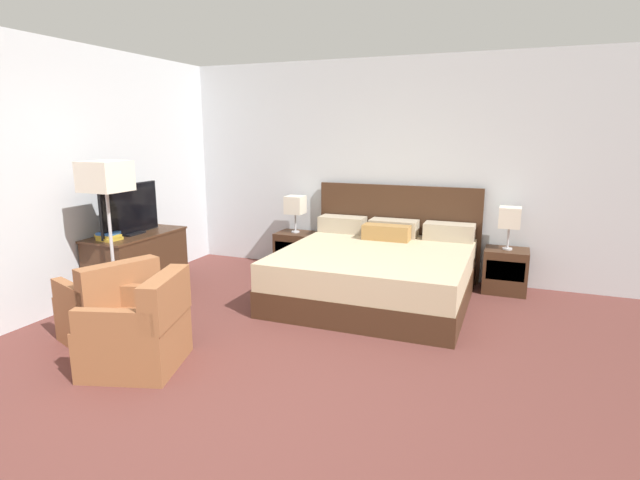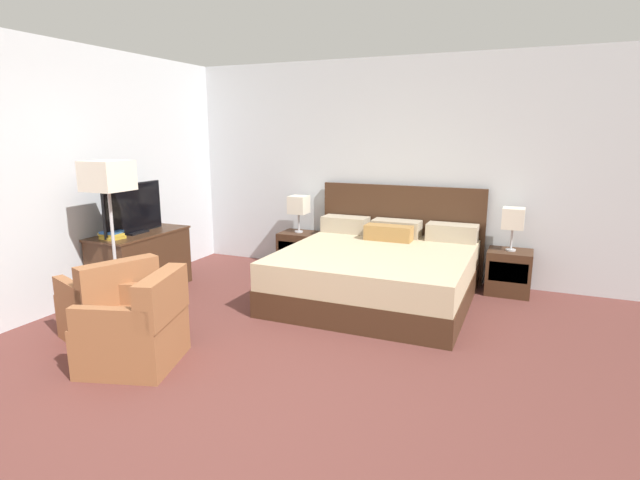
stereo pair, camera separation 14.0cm
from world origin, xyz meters
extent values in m
plane|color=brown|center=(0.00, 0.00, 0.00)|extent=(10.80, 10.80, 0.00)
cube|color=silver|center=(0.00, 3.63, 1.37)|extent=(6.38, 0.06, 2.73)
cube|color=silver|center=(-2.62, 1.50, 1.37)|extent=(0.06, 5.40, 2.73)
cube|color=#422819|center=(0.33, 2.50, 0.14)|extent=(1.99, 2.03, 0.28)
cube|color=#C6B28E|center=(0.33, 2.50, 0.42)|extent=(1.97, 2.01, 0.28)
cube|color=#422819|center=(0.33, 3.54, 0.59)|extent=(2.07, 0.05, 1.17)
cube|color=tan|center=(-0.35, 3.34, 0.66)|extent=(0.58, 0.28, 0.20)
cube|color=tan|center=(0.33, 3.34, 0.66)|extent=(0.58, 0.28, 0.20)
cube|color=tan|center=(1.00, 3.34, 0.66)|extent=(0.58, 0.28, 0.20)
cube|color=#A87A42|center=(0.30, 3.07, 0.65)|extent=(0.56, 0.22, 0.18)
cube|color=#422819|center=(-1.01, 3.33, 0.25)|extent=(0.48, 0.42, 0.51)
cube|color=black|center=(-1.01, 3.13, 0.30)|extent=(0.41, 0.01, 0.22)
cube|color=#422819|center=(1.66, 3.33, 0.25)|extent=(0.48, 0.42, 0.51)
cube|color=black|center=(1.66, 3.13, 0.30)|extent=(0.41, 0.01, 0.22)
cylinder|color=#B7B7BC|center=(-1.01, 3.33, 0.52)|extent=(0.11, 0.11, 0.02)
cylinder|color=#B7B7BC|center=(-1.01, 3.33, 0.65)|extent=(0.02, 0.02, 0.24)
cube|color=beige|center=(-1.01, 3.33, 0.88)|extent=(0.23, 0.23, 0.23)
cylinder|color=#B7B7BC|center=(1.66, 3.33, 0.52)|extent=(0.11, 0.11, 0.02)
cylinder|color=#B7B7BC|center=(1.66, 3.33, 0.65)|extent=(0.02, 0.02, 0.24)
cube|color=beige|center=(1.66, 3.33, 0.88)|extent=(0.23, 0.23, 0.23)
cube|color=#422819|center=(-2.28, 1.74, 0.35)|extent=(0.56, 1.11, 0.70)
cube|color=#482C1C|center=(-2.28, 1.74, 0.69)|extent=(0.57, 1.15, 0.02)
cube|color=black|center=(-2.28, 1.68, 0.71)|extent=(0.18, 0.26, 0.02)
cube|color=black|center=(-2.28, 1.68, 0.99)|extent=(0.04, 0.85, 0.56)
cube|color=black|center=(-2.26, 1.68, 0.99)|extent=(0.01, 0.83, 0.54)
cube|color=gold|center=(-2.28, 1.35, 0.72)|extent=(0.23, 0.21, 0.03)
cube|color=gold|center=(-2.30, 1.35, 0.75)|extent=(0.27, 0.19, 0.03)
cube|color=#234C8E|center=(-2.29, 1.35, 0.78)|extent=(0.20, 0.19, 0.03)
cube|color=#935B38|center=(-1.60, 0.58, 0.20)|extent=(0.88, 0.88, 0.40)
cube|color=#935B38|center=(-1.35, 0.48, 0.58)|extent=(0.39, 0.69, 0.36)
cube|color=#935B38|center=(-1.70, 0.30, 0.49)|extent=(0.62, 0.31, 0.18)
cube|color=#935B38|center=(-1.50, 0.85, 0.49)|extent=(0.62, 0.31, 0.18)
cube|color=#935B38|center=(-1.00, 0.24, 0.20)|extent=(0.85, 0.85, 0.40)
cube|color=#935B38|center=(-0.74, 0.32, 0.58)|extent=(0.35, 0.70, 0.36)
cube|color=#935B38|center=(-0.92, -0.04, 0.49)|extent=(0.62, 0.27, 0.18)
cube|color=#935B38|center=(-1.09, 0.52, 0.49)|extent=(0.62, 0.27, 0.18)
cylinder|color=#B7B7BC|center=(-1.98, 1.07, 0.01)|extent=(0.28, 0.28, 0.02)
cylinder|color=#B7B7BC|center=(-1.98, 1.07, 0.65)|extent=(0.03, 0.03, 1.24)
cube|color=beige|center=(-1.98, 1.07, 1.41)|extent=(0.39, 0.39, 0.29)
camera|label=1|loc=(1.71, -2.64, 1.84)|focal=28.00mm
camera|label=2|loc=(1.84, -2.59, 1.84)|focal=28.00mm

